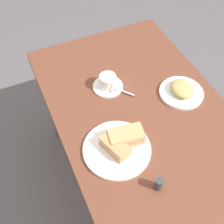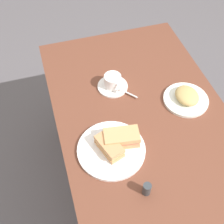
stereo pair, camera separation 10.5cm
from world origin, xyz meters
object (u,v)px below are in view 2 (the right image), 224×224
at_px(spoon, 126,92).
at_px(salt_shaker, 147,189).
at_px(sandwich_plate, 111,150).
at_px(coffee_cup, 113,81).
at_px(side_plate, 186,100).
at_px(sandwich_back, 121,138).
at_px(coffee_saucer, 113,86).
at_px(dining_table, 144,133).
at_px(sandwich_front, 109,146).

relative_size(spoon, salt_shaker, 1.40).
bearing_deg(spoon, sandwich_plate, -28.83).
relative_size(coffee_cup, side_plate, 0.52).
relative_size(spoon, side_plate, 0.39).
height_order(sandwich_back, coffee_cup, coffee_cup).
bearing_deg(coffee_saucer, dining_table, 18.97).
xyz_separation_m(sandwich_front, coffee_cup, (-0.34, 0.12, 0.00)).
bearing_deg(sandwich_plate, salt_shaker, 19.07).
distance_m(sandwich_front, salt_shaker, 0.23).
relative_size(dining_table, coffee_saucer, 8.94).
xyz_separation_m(side_plate, salt_shaker, (0.37, -0.34, 0.02)).
xyz_separation_m(sandwich_back, coffee_cup, (-0.32, 0.06, 0.00)).
distance_m(sandwich_plate, side_plate, 0.45).
distance_m(sandwich_plate, sandwich_back, 0.06).
height_order(dining_table, coffee_saucer, coffee_saucer).
xyz_separation_m(dining_table, sandwich_front, (0.10, -0.20, 0.13)).
bearing_deg(sandwich_back, sandwich_plate, -67.43).
bearing_deg(dining_table, sandwich_plate, -62.18).
bearing_deg(coffee_cup, sandwich_back, -10.44).
relative_size(sandwich_plate, sandwich_back, 1.83).
relative_size(sandwich_plate, coffee_cup, 2.57).
bearing_deg(salt_shaker, spoon, 170.50).
bearing_deg(sandwich_plate, sandwich_back, 112.57).
distance_m(spoon, side_plate, 0.29).
xyz_separation_m(coffee_cup, salt_shaker, (0.56, -0.04, -0.01)).
relative_size(sandwich_front, side_plate, 0.67).
bearing_deg(sandwich_back, coffee_cup, 169.56).
xyz_separation_m(dining_table, spoon, (-0.18, -0.04, 0.11)).
relative_size(dining_table, sandwich_plate, 4.66).
xyz_separation_m(dining_table, coffee_saucer, (-0.24, -0.08, 0.10)).
height_order(dining_table, sandwich_back, sandwich_back).
xyz_separation_m(sandwich_back, side_plate, (-0.14, 0.37, -0.04)).
relative_size(sandwich_back, coffee_cup, 1.40).
height_order(dining_table, spoon, spoon).
height_order(sandwich_plate, side_plate, same).
height_order(sandwich_plate, coffee_cup, coffee_cup).
xyz_separation_m(dining_table, sandwich_back, (0.08, -0.14, 0.14)).
relative_size(dining_table, spoon, 15.85).
height_order(dining_table, coffee_cup, coffee_cup).
relative_size(coffee_saucer, salt_shaker, 2.48).
relative_size(sandwich_back, spoon, 1.86).
distance_m(coffee_saucer, side_plate, 0.36).
height_order(sandwich_back, spoon, sandwich_back).
bearing_deg(side_plate, sandwich_front, -68.97).
bearing_deg(coffee_cup, spoon, 39.98).
height_order(dining_table, sandwich_plate, sandwich_plate).
height_order(coffee_cup, salt_shaker, coffee_cup).
height_order(coffee_saucer, spoon, spoon).
relative_size(sandwich_plate, salt_shaker, 4.76).
distance_m(dining_table, salt_shaker, 0.36).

